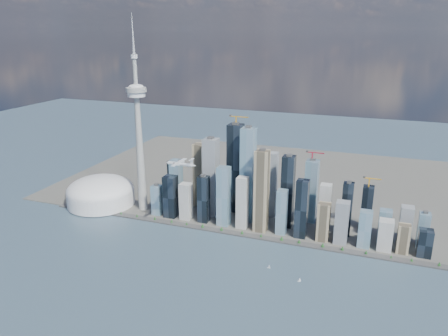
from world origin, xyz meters
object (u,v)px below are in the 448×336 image
(dome_stadium, at_px, (101,193))
(airplane, at_px, (181,164))
(needle_tower, at_px, (139,132))
(sailboat_west, at_px, (269,267))
(sailboat_east, at_px, (299,280))

(dome_stadium, height_order, airplane, airplane)
(needle_tower, bearing_deg, sailboat_west, -24.14)
(dome_stadium, bearing_deg, sailboat_east, -18.39)
(needle_tower, relative_size, sailboat_west, 56.35)
(dome_stadium, height_order, sailboat_west, dome_stadium)
(sailboat_west, xyz_separation_m, sailboat_east, (74.61, -30.95, 0.05))
(needle_tower, height_order, dome_stadium, needle_tower)
(dome_stadium, height_order, sailboat_east, dome_stadium)
(dome_stadium, bearing_deg, needle_tower, 4.09)
(needle_tower, height_order, airplane, needle_tower)
(sailboat_west, relative_size, sailboat_east, 0.98)
(needle_tower, distance_m, airplane, 222.37)
(needle_tower, xyz_separation_m, sailboat_west, (435.17, -195.07, -232.70))
(dome_stadium, bearing_deg, airplane, -18.31)
(airplane, xyz_separation_m, sailboat_west, (250.40, -77.59, -193.91))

